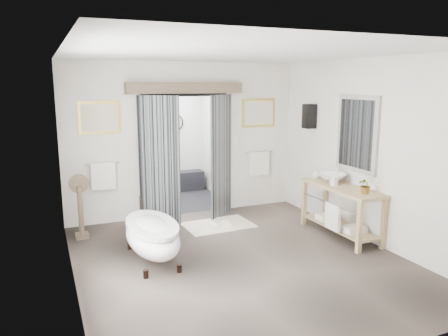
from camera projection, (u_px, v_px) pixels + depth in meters
The scene contains 13 objects.
ground_plane at pixel (240, 260), 6.28m from camera, with size 5.00×5.00×0.00m, color #65564C.
room_shell at pixel (243, 133), 5.80m from camera, with size 4.52×5.02×2.91m.
shower_room at pixel (165, 156), 9.71m from camera, with size 2.22×2.01×2.51m.
back_wall_dressing at pixel (188, 135), 8.07m from camera, with size 3.82×0.68×2.52m.
clawfoot_tub at pixel (152, 235), 6.23m from camera, with size 0.70×1.56×0.76m.
vanity at pixel (340, 207), 7.19m from camera, with size 0.57×1.60×0.85m.
pedestal_mirror at pixel (81, 211), 7.11m from camera, with size 0.32×0.21×1.08m.
rug at pixel (218, 225), 7.82m from camera, with size 1.20×0.80×0.01m, color beige.
slippers at pixel (220, 225), 7.73m from camera, with size 0.39×0.29×0.05m.
basin at pixel (332, 178), 7.36m from camera, with size 0.47×0.47×0.16m, color white.
plant at pixel (366, 185), 6.64m from camera, with size 0.24×0.21×0.27m, color gray.
soap_bottle_a at pixel (334, 180), 7.16m from camera, with size 0.09×0.09×0.21m, color gray.
soap_bottle_b at pixel (316, 174), 7.68m from camera, with size 0.13×0.13×0.17m, color gray.
Camera 1 is at (-2.52, -5.35, 2.52)m, focal length 35.00 mm.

